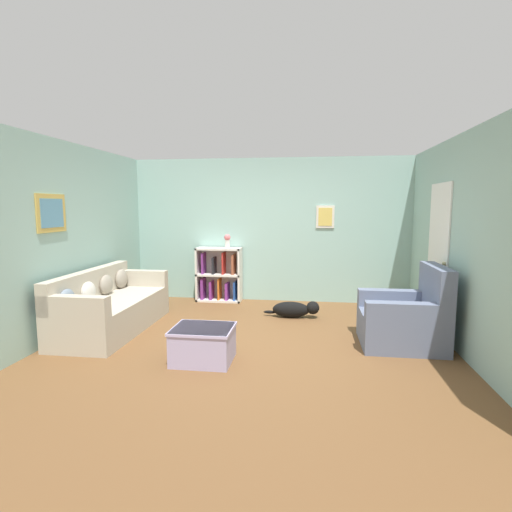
{
  "coord_description": "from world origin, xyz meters",
  "views": [
    {
      "loc": [
        0.74,
        -5.04,
        1.73
      ],
      "look_at": [
        0.0,
        0.4,
        1.05
      ],
      "focal_mm": 28.0,
      "sensor_mm": 36.0,
      "label": 1
    }
  ],
  "objects_px": {
    "couch": "(110,308)",
    "coffee_table": "(203,343)",
    "dog": "(295,309)",
    "vase": "(227,240)",
    "recliner_chair": "(407,319)",
    "bookshelf": "(219,276)"
  },
  "relations": [
    {
      "from": "couch",
      "to": "dog",
      "type": "xyz_separation_m",
      "value": [
        2.56,
        0.97,
        -0.19
      ]
    },
    {
      "from": "recliner_chair",
      "to": "coffee_table",
      "type": "xyz_separation_m",
      "value": [
        -2.39,
        -0.86,
        -0.13
      ]
    },
    {
      "from": "dog",
      "to": "vase",
      "type": "xyz_separation_m",
      "value": [
        -1.27,
        0.93,
        0.99
      ]
    },
    {
      "from": "couch",
      "to": "bookshelf",
      "type": "bearing_deg",
      "value": 59.8
    },
    {
      "from": "recliner_chair",
      "to": "bookshelf",
      "type": "bearing_deg",
      "value": 144.81
    },
    {
      "from": "coffee_table",
      "to": "bookshelf",
      "type": "bearing_deg",
      "value": 99.49
    },
    {
      "from": "coffee_table",
      "to": "vase",
      "type": "xyz_separation_m",
      "value": [
        -0.32,
        2.86,
        0.92
      ]
    },
    {
      "from": "coffee_table",
      "to": "dog",
      "type": "distance_m",
      "value": 2.15
    },
    {
      "from": "coffee_table",
      "to": "recliner_chair",
      "type": "bearing_deg",
      "value": 19.77
    },
    {
      "from": "couch",
      "to": "dog",
      "type": "relative_size",
      "value": 2.32
    },
    {
      "from": "coffee_table",
      "to": "couch",
      "type": "bearing_deg",
      "value": 149.33
    },
    {
      "from": "couch",
      "to": "coffee_table",
      "type": "distance_m",
      "value": 1.87
    },
    {
      "from": "couch",
      "to": "coffee_table",
      "type": "bearing_deg",
      "value": -30.67
    },
    {
      "from": "couch",
      "to": "recliner_chair",
      "type": "xyz_separation_m",
      "value": [
        3.99,
        -0.09,
        0.02
      ]
    },
    {
      "from": "bookshelf",
      "to": "coffee_table",
      "type": "bearing_deg",
      "value": -80.51
    },
    {
      "from": "coffee_table",
      "to": "vase",
      "type": "distance_m",
      "value": 3.02
    },
    {
      "from": "couch",
      "to": "recliner_chair",
      "type": "bearing_deg",
      "value": -1.34
    },
    {
      "from": "couch",
      "to": "vase",
      "type": "relative_size",
      "value": 8.26
    },
    {
      "from": "bookshelf",
      "to": "coffee_table",
      "type": "xyz_separation_m",
      "value": [
        0.48,
        -2.88,
        -0.25
      ]
    },
    {
      "from": "recliner_chair",
      "to": "couch",
      "type": "bearing_deg",
      "value": 178.66
    },
    {
      "from": "couch",
      "to": "coffee_table",
      "type": "xyz_separation_m",
      "value": [
        1.6,
        -0.95,
        -0.11
      ]
    },
    {
      "from": "recliner_chair",
      "to": "coffee_table",
      "type": "relative_size",
      "value": 1.51
    }
  ]
}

